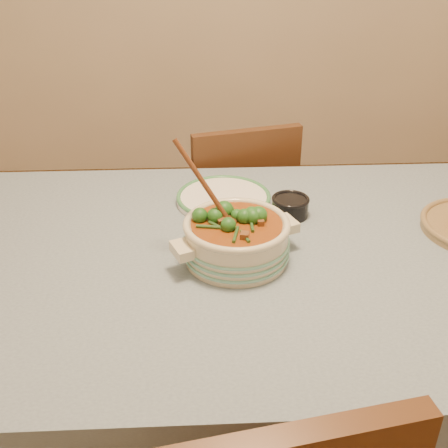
# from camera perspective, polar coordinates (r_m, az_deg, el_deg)

# --- Properties ---
(dining_table) EXTENTS (1.68, 1.08, 0.76)m
(dining_table) POSITION_cam_1_polar(r_m,az_deg,el_deg) (1.50, 2.39, -5.96)
(dining_table) COLOR brown
(dining_table) RESTS_ON floor
(stew_casserole) EXTENTS (0.34, 0.34, 0.31)m
(stew_casserole) POSITION_cam_1_polar(r_m,az_deg,el_deg) (1.39, 1.25, -1.23)
(stew_casserole) COLOR beige
(stew_casserole) RESTS_ON dining_table
(white_plate) EXTENTS (0.32, 0.32, 0.02)m
(white_plate) POSITION_cam_1_polar(r_m,az_deg,el_deg) (1.69, -0.04, 2.68)
(white_plate) COLOR white
(white_plate) RESTS_ON dining_table
(condiment_bowl) EXTENTS (0.11, 0.11, 0.06)m
(condiment_bowl) POSITION_cam_1_polar(r_m,az_deg,el_deg) (1.62, 6.74, 1.88)
(condiment_bowl) COLOR black
(condiment_bowl) RESTS_ON dining_table
(chair_far) EXTENTS (0.48, 0.48, 0.86)m
(chair_far) POSITION_cam_1_polar(r_m,az_deg,el_deg) (2.21, 1.37, 1.38)
(chair_far) COLOR #513418
(chair_far) RESTS_ON floor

